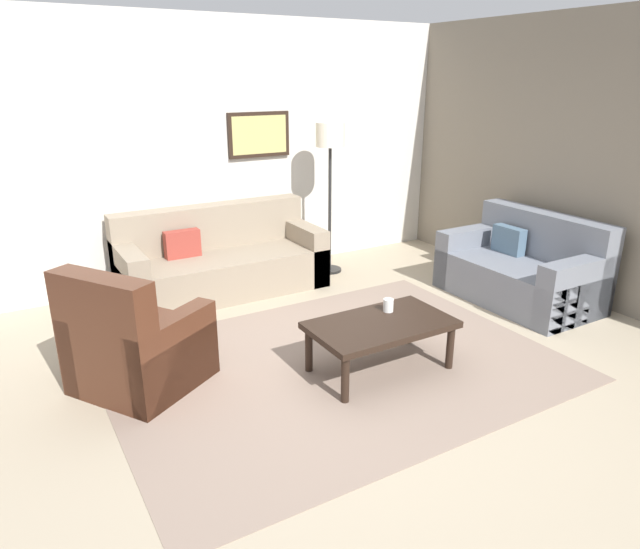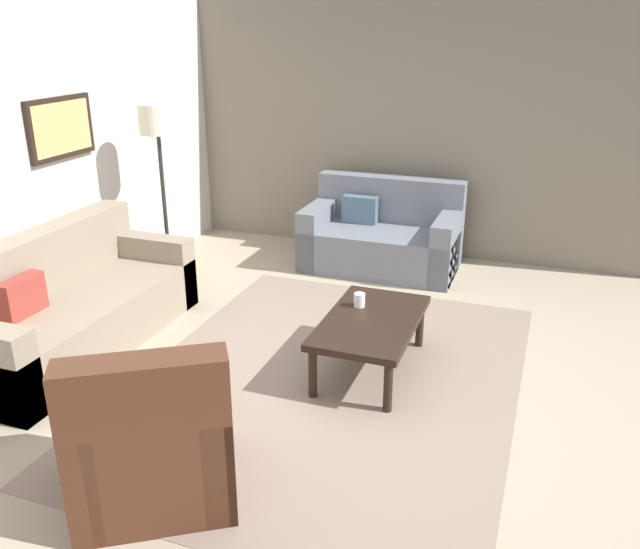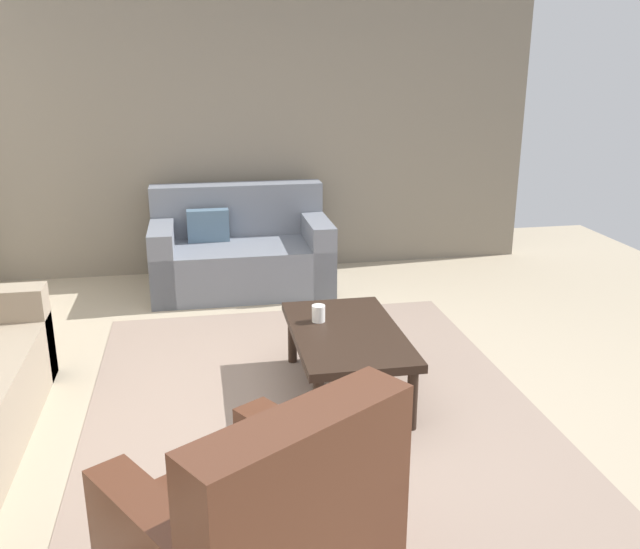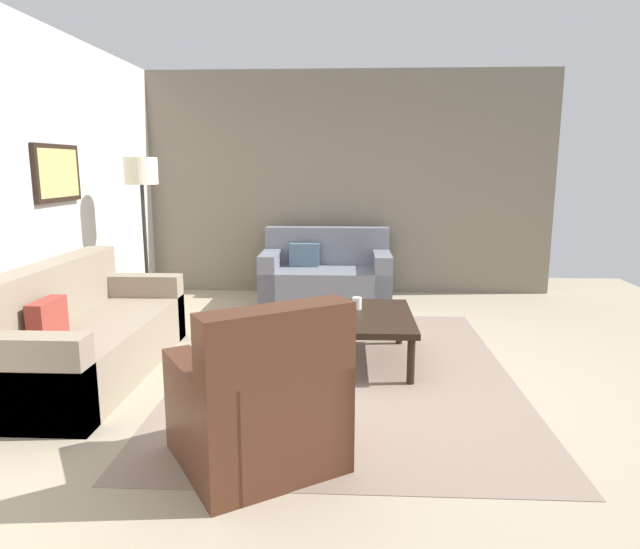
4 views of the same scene
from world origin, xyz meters
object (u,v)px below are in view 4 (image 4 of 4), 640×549
(couch_loveseat, at_px, (326,276))
(framed_artwork, at_px, (57,173))
(cup, at_px, (357,303))
(couch_main, at_px, (77,338))
(coffee_table, at_px, (374,320))
(lamp_standing, at_px, (142,189))
(armchair_leather, at_px, (261,413))

(couch_loveseat, bearing_deg, framed_artwork, 129.98)
(cup, relative_size, framed_artwork, 0.14)
(couch_main, distance_m, framed_artwork, 1.51)
(coffee_table, distance_m, framed_artwork, 3.01)
(couch_main, bearing_deg, lamp_standing, -4.37)
(couch_loveseat, bearing_deg, armchair_leather, 176.98)
(coffee_table, bearing_deg, couch_main, 100.19)
(couch_main, xyz_separation_m, armchair_leather, (-1.30, -1.65, 0.01))
(lamp_standing, bearing_deg, framed_artwork, 140.60)
(coffee_table, height_order, framed_artwork, framed_artwork)
(couch_loveseat, bearing_deg, lamp_standing, 126.08)
(cup, bearing_deg, framed_artwork, 87.60)
(couch_loveseat, distance_m, armchair_leather, 3.90)
(coffee_table, bearing_deg, cup, 38.85)
(couch_loveseat, distance_m, coffee_table, 2.24)
(armchair_leather, relative_size, cup, 10.64)
(coffee_table, distance_m, lamp_standing, 2.63)
(couch_main, distance_m, couch_loveseat, 3.20)
(coffee_table, relative_size, cup, 10.60)
(couch_main, relative_size, couch_loveseat, 1.38)
(armchair_leather, xyz_separation_m, cup, (1.89, -0.55, 0.15))
(cup, height_order, framed_artwork, framed_artwork)
(framed_artwork, bearing_deg, coffee_table, -95.88)
(coffee_table, xyz_separation_m, lamp_standing, (0.90, 2.24, 1.05))
(couch_main, xyz_separation_m, coffee_table, (0.42, -2.34, 0.06))
(cup, bearing_deg, couch_main, 105.11)
(coffee_table, height_order, lamp_standing, lamp_standing)
(couch_loveseat, distance_m, framed_artwork, 3.22)
(couch_loveseat, xyz_separation_m, cup, (-2.01, -0.34, 0.16))
(armchair_leather, bearing_deg, framed_artwork, 45.85)
(lamp_standing, relative_size, framed_artwork, 2.34)
(couch_loveseat, xyz_separation_m, coffee_table, (-2.18, -0.48, 0.06))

